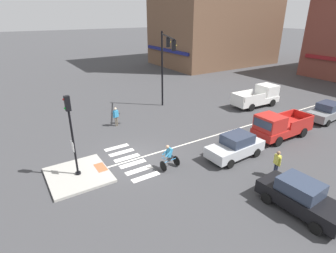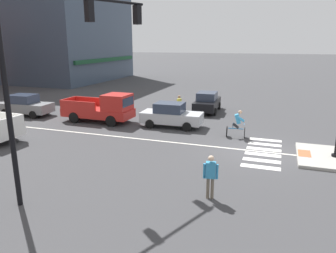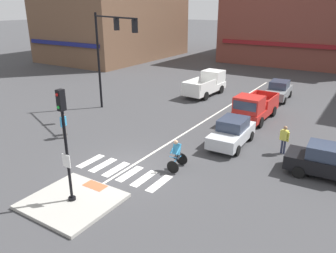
{
  "view_description": "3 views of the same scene",
  "coord_description": "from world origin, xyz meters",
  "px_view_note": "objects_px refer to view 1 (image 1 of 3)",
  "views": [
    {
      "loc": [
        14.44,
        -6.4,
        9.07
      ],
      "look_at": [
        -0.59,
        3.13,
        1.49
      ],
      "focal_mm": 28.76,
      "sensor_mm": 36.0,
      "label": 1
    },
    {
      "loc": [
        -16.79,
        -0.79,
        5.6
      ],
      "look_at": [
        -1.44,
        4.56,
        1.32
      ],
      "focal_mm": 34.49,
      "sensor_mm": 36.0,
      "label": 2
    },
    {
      "loc": [
        10.14,
        -11.9,
        8.08
      ],
      "look_at": [
        0.45,
        3.37,
        1.42
      ],
      "focal_mm": 35.9,
      "sensor_mm": 36.0,
      "label": 3
    }
  ],
  "objects_px": {
    "car_grey_eastbound_distant": "(327,112)",
    "cyclist": "(169,156)",
    "car_silver_eastbound_mid": "(236,146)",
    "pickup_truck_white_westbound_distant": "(259,97)",
    "traffic_light_mast": "(165,58)",
    "pickup_truck_red_eastbound_far": "(279,126)",
    "signal_pole": "(71,129)",
    "pedestrian_waiting_far_side": "(277,162)",
    "pedestrian_at_curb_left": "(116,115)",
    "car_black_cross_right": "(301,197)"
  },
  "relations": [
    {
      "from": "car_grey_eastbound_distant",
      "to": "pedestrian_waiting_far_side",
      "type": "relative_size",
      "value": 2.51
    },
    {
      "from": "pickup_truck_white_westbound_distant",
      "to": "pedestrian_at_curb_left",
      "type": "bearing_deg",
      "value": -100.73
    },
    {
      "from": "signal_pole",
      "to": "pedestrian_waiting_far_side",
      "type": "bearing_deg",
      "value": 57.75
    },
    {
      "from": "traffic_light_mast",
      "to": "pickup_truck_red_eastbound_far",
      "type": "distance_m",
      "value": 11.55
    },
    {
      "from": "signal_pole",
      "to": "pedestrian_waiting_far_side",
      "type": "distance_m",
      "value": 11.99
    },
    {
      "from": "car_silver_eastbound_mid",
      "to": "cyclist",
      "type": "relative_size",
      "value": 2.48
    },
    {
      "from": "car_black_cross_right",
      "to": "traffic_light_mast",
      "type": "bearing_deg",
      "value": 172.39
    },
    {
      "from": "car_grey_eastbound_distant",
      "to": "car_black_cross_right",
      "type": "bearing_deg",
      "value": -65.38
    },
    {
      "from": "car_silver_eastbound_mid",
      "to": "cyclist",
      "type": "bearing_deg",
      "value": -103.91
    },
    {
      "from": "car_silver_eastbound_mid",
      "to": "pickup_truck_white_westbound_distant",
      "type": "relative_size",
      "value": 0.8
    },
    {
      "from": "signal_pole",
      "to": "cyclist",
      "type": "bearing_deg",
      "value": 66.53
    },
    {
      "from": "pickup_truck_red_eastbound_far",
      "to": "pedestrian_waiting_far_side",
      "type": "distance_m",
      "value": 5.68
    },
    {
      "from": "pickup_truck_red_eastbound_far",
      "to": "traffic_light_mast",
      "type": "bearing_deg",
      "value": -157.69
    },
    {
      "from": "car_black_cross_right",
      "to": "pickup_truck_white_westbound_distant",
      "type": "relative_size",
      "value": 0.8
    },
    {
      "from": "car_grey_eastbound_distant",
      "to": "cyclist",
      "type": "relative_size",
      "value": 2.5
    },
    {
      "from": "cyclist",
      "to": "pedestrian_at_curb_left",
      "type": "bearing_deg",
      "value": -179.14
    },
    {
      "from": "pickup_truck_white_westbound_distant",
      "to": "car_black_cross_right",
      "type": "bearing_deg",
      "value": -42.87
    },
    {
      "from": "car_black_cross_right",
      "to": "pickup_truck_red_eastbound_far",
      "type": "distance_m",
      "value": 8.57
    },
    {
      "from": "signal_pole",
      "to": "car_grey_eastbound_distant",
      "type": "height_order",
      "value": "signal_pole"
    },
    {
      "from": "car_black_cross_right",
      "to": "signal_pole",
      "type": "bearing_deg",
      "value": -136.65
    },
    {
      "from": "cyclist",
      "to": "signal_pole",
      "type": "bearing_deg",
      "value": -113.47
    },
    {
      "from": "pickup_truck_white_westbound_distant",
      "to": "car_grey_eastbound_distant",
      "type": "bearing_deg",
      "value": 16.74
    },
    {
      "from": "car_grey_eastbound_distant",
      "to": "pickup_truck_white_westbound_distant",
      "type": "xyz_separation_m",
      "value": [
        -6.13,
        -1.84,
        0.17
      ]
    },
    {
      "from": "car_grey_eastbound_distant",
      "to": "car_silver_eastbound_mid",
      "type": "bearing_deg",
      "value": -87.8
    },
    {
      "from": "cyclist",
      "to": "pedestrian_waiting_far_side",
      "type": "distance_m",
      "value": 6.4
    },
    {
      "from": "car_grey_eastbound_distant",
      "to": "signal_pole",
      "type": "bearing_deg",
      "value": -97.62
    },
    {
      "from": "pedestrian_at_curb_left",
      "to": "pedestrian_waiting_far_side",
      "type": "height_order",
      "value": "same"
    },
    {
      "from": "pickup_truck_white_westbound_distant",
      "to": "cyclist",
      "type": "bearing_deg",
      "value": -69.49
    },
    {
      "from": "car_grey_eastbound_distant",
      "to": "cyclist",
      "type": "height_order",
      "value": "cyclist"
    },
    {
      "from": "car_grey_eastbound_distant",
      "to": "cyclist",
      "type": "xyz_separation_m",
      "value": [
        -0.67,
        -16.42,
        0.06
      ]
    },
    {
      "from": "car_grey_eastbound_distant",
      "to": "car_silver_eastbound_mid",
      "type": "relative_size",
      "value": 1.01
    },
    {
      "from": "car_silver_eastbound_mid",
      "to": "pedestrian_waiting_far_side",
      "type": "height_order",
      "value": "pedestrian_waiting_far_side"
    },
    {
      "from": "pedestrian_at_curb_left",
      "to": "cyclist",
      "type": "bearing_deg",
      "value": 0.86
    },
    {
      "from": "car_grey_eastbound_distant",
      "to": "pickup_truck_white_westbound_distant",
      "type": "bearing_deg",
      "value": -163.26
    },
    {
      "from": "car_silver_eastbound_mid",
      "to": "pickup_truck_red_eastbound_far",
      "type": "distance_m",
      "value": 4.98
    },
    {
      "from": "car_silver_eastbound_mid",
      "to": "cyclist",
      "type": "xyz_separation_m",
      "value": [
        -1.13,
        -4.55,
        0.06
      ]
    },
    {
      "from": "car_grey_eastbound_distant",
      "to": "cyclist",
      "type": "distance_m",
      "value": 16.44
    },
    {
      "from": "traffic_light_mast",
      "to": "pedestrian_at_curb_left",
      "type": "distance_m",
      "value": 7.03
    },
    {
      "from": "pedestrian_at_curb_left",
      "to": "car_silver_eastbound_mid",
      "type": "bearing_deg",
      "value": 26.53
    },
    {
      "from": "pedestrian_at_curb_left",
      "to": "car_black_cross_right",
      "type": "bearing_deg",
      "value": 12.97
    },
    {
      "from": "signal_pole",
      "to": "traffic_light_mast",
      "type": "height_order",
      "value": "traffic_light_mast"
    },
    {
      "from": "pickup_truck_red_eastbound_far",
      "to": "pedestrian_waiting_far_side",
      "type": "relative_size",
      "value": 3.07
    },
    {
      "from": "pedestrian_waiting_far_side",
      "to": "pickup_truck_white_westbound_distant",
      "type": "bearing_deg",
      "value": 134.66
    },
    {
      "from": "pickup_truck_white_westbound_distant",
      "to": "traffic_light_mast",
      "type": "bearing_deg",
      "value": -112.21
    },
    {
      "from": "car_silver_eastbound_mid",
      "to": "pickup_truck_white_westbound_distant",
      "type": "xyz_separation_m",
      "value": [
        -6.58,
        10.03,
        0.17
      ]
    },
    {
      "from": "traffic_light_mast",
      "to": "car_black_cross_right",
      "type": "relative_size",
      "value": 1.78
    },
    {
      "from": "signal_pole",
      "to": "cyclist",
      "type": "distance_m",
      "value": 5.95
    },
    {
      "from": "cyclist",
      "to": "car_black_cross_right",
      "type": "bearing_deg",
      "value": 26.38
    },
    {
      "from": "car_black_cross_right",
      "to": "pickup_truck_red_eastbound_far",
      "type": "bearing_deg",
      "value": 133.61
    },
    {
      "from": "pedestrian_at_curb_left",
      "to": "pedestrian_waiting_far_side",
      "type": "xyz_separation_m",
      "value": [
        12.34,
        5.04,
        0.0
      ]
    }
  ]
}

